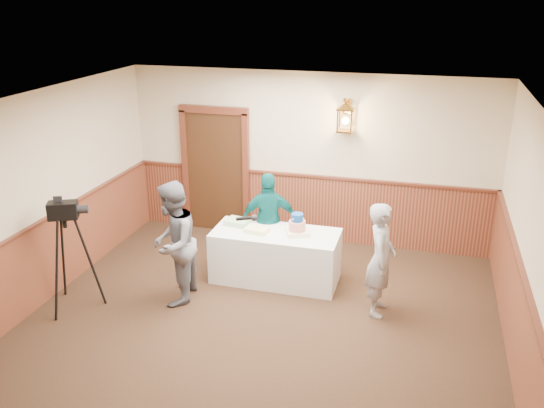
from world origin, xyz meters
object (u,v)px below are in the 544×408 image
at_px(sheet_cake_green, 238,222).
at_px(baker, 381,259).
at_px(display_table, 276,256).
at_px(interviewer, 173,244).
at_px(tiered_cake, 297,226).
at_px(assistant_p, 269,221).
at_px(tv_camera_rig, 70,261).
at_px(sheet_cake_yellow, 257,230).

bearing_deg(sheet_cake_green, baker, -16.50).
relative_size(display_table, interviewer, 1.07).
distance_m(tiered_cake, baker, 1.33).
bearing_deg(interviewer, display_table, 122.38).
distance_m(display_table, assistant_p, 0.57).
distance_m(baker, tv_camera_rig, 4.03).
distance_m(interviewer, assistant_p, 1.63).
relative_size(display_table, baker, 1.18).
bearing_deg(sheet_cake_yellow, tiered_cake, 7.62).
relative_size(assistant_p, tv_camera_rig, 1.00).
distance_m(display_table, sheet_cake_green, 0.75).
distance_m(baker, assistant_p, 1.95).
distance_m(tiered_cake, sheet_cake_yellow, 0.58).
relative_size(sheet_cake_green, tv_camera_rig, 0.22).
height_order(tiered_cake, sheet_cake_yellow, tiered_cake).
bearing_deg(interviewer, tv_camera_rig, -74.62).
bearing_deg(sheet_cake_green, interviewer, -116.71).
distance_m(sheet_cake_green, interviewer, 1.19).
xyz_separation_m(sheet_cake_yellow, sheet_cake_green, (-0.35, 0.19, 0.01)).
xyz_separation_m(sheet_cake_green, assistant_p, (0.41, 0.26, -0.04)).
relative_size(display_table, assistant_p, 1.21).
relative_size(tiered_cake, tv_camera_rig, 0.26).
xyz_separation_m(interviewer, assistant_p, (0.94, 1.32, -0.10)).
xyz_separation_m(tiered_cake, assistant_p, (-0.51, 0.37, -0.13)).
bearing_deg(assistant_p, display_table, 99.95).
distance_m(tiered_cake, tv_camera_rig, 3.07).
xyz_separation_m(baker, tv_camera_rig, (-3.92, -0.94, -0.09)).
bearing_deg(tv_camera_rig, display_table, 7.01).
bearing_deg(baker, tv_camera_rig, 102.64).
bearing_deg(tv_camera_rig, interviewer, -1.92).
xyz_separation_m(sheet_cake_yellow, tv_camera_rig, (-2.13, -1.39, -0.12)).
relative_size(tiered_cake, baker, 0.26).
bearing_deg(assistant_p, tiered_cake, 126.04).
xyz_separation_m(sheet_cake_green, tv_camera_rig, (-1.78, -1.57, -0.12)).
bearing_deg(tv_camera_rig, sheet_cake_green, 17.32).
xyz_separation_m(display_table, assistant_p, (-0.21, 0.38, 0.37)).
relative_size(tiered_cake, sheet_cake_yellow, 1.24).
relative_size(sheet_cake_yellow, sheet_cake_green, 0.96).
bearing_deg(sheet_cake_yellow, interviewer, -135.32).
distance_m(interviewer, tv_camera_rig, 1.35).
height_order(tiered_cake, interviewer, interviewer).
relative_size(sheet_cake_yellow, baker, 0.21).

